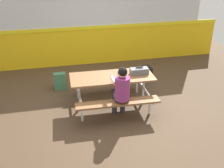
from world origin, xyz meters
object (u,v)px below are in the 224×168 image
object	(u,v)px
tote_bag_bright	(146,74)
backpack_dark	(60,81)
student_nearer	(121,89)
picnic_table_main	(112,83)
toolbox_grey	(139,71)

from	to	relation	value
tote_bag_bright	backpack_dark	bearing A→B (deg)	-179.56
backpack_dark	tote_bag_bright	world-z (taller)	backpack_dark
student_nearer	backpack_dark	world-z (taller)	student_nearer
picnic_table_main	toolbox_grey	xyz separation A→B (m)	(0.62, -0.02, 0.24)
student_nearer	toolbox_grey	distance (m)	0.78
tote_bag_bright	student_nearer	bearing A→B (deg)	-123.85
student_nearer	tote_bag_bright	world-z (taller)	student_nearer
picnic_table_main	backpack_dark	distance (m)	1.61
picnic_table_main	toolbox_grey	distance (m)	0.66
student_nearer	picnic_table_main	bearing A→B (deg)	97.04
picnic_table_main	tote_bag_bright	distance (m)	1.68
toolbox_grey	backpack_dark	distance (m)	2.14
toolbox_grey	student_nearer	bearing A→B (deg)	-135.18
picnic_table_main	student_nearer	size ratio (longest dim) A/B	1.53
toolbox_grey	backpack_dark	xyz separation A→B (m)	(-1.73, 1.12, -0.60)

